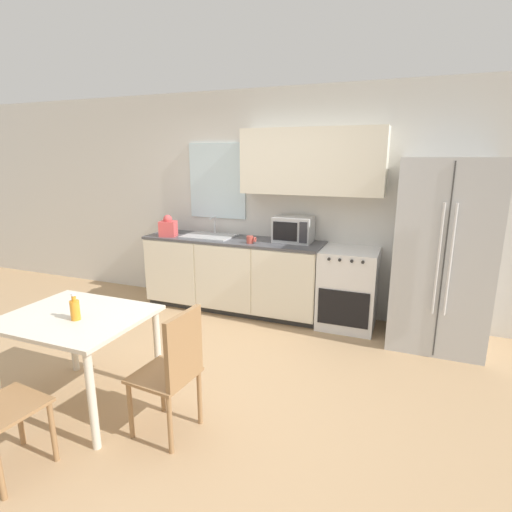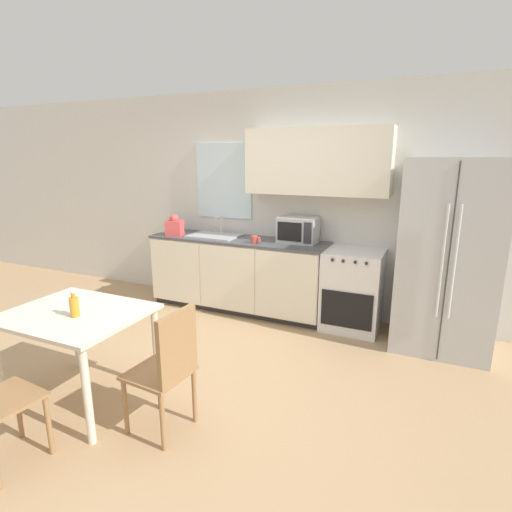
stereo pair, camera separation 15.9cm
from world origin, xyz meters
name	(u,v)px [view 2 (the right image)]	position (x,y,z in m)	size (l,w,h in m)	color
ground_plane	(192,379)	(0.00, 0.00, 0.00)	(12.00, 12.00, 0.00)	tan
wall_back	(282,196)	(0.08, 1.97, 1.44)	(12.00, 0.38, 2.70)	silver
kitchen_counter	(238,274)	(-0.39, 1.68, 0.47)	(2.26, 0.61, 0.92)	#333333
oven_range	(352,290)	(1.06, 1.68, 0.45)	(0.63, 0.60, 0.90)	white
refrigerator	(447,257)	(1.97, 1.59, 0.95)	(0.90, 0.80, 1.91)	silver
kitchen_sink	(215,235)	(-0.72, 1.69, 0.94)	(0.63, 0.44, 0.23)	#B7BABC
microwave	(298,230)	(0.37, 1.78, 1.07)	(0.45, 0.33, 0.30)	#B7BABC
coffee_mug	(255,240)	(-0.07, 1.52, 0.97)	(0.11, 0.08, 0.09)	#BF4C3F
grocery_bag_0	(175,226)	(-1.21, 1.52, 1.04)	(0.24, 0.22, 0.27)	#D14C4C
dining_table	(77,325)	(-0.64, -0.60, 0.64)	(1.04, 0.85, 0.75)	beige
dining_chair_side	(169,364)	(0.25, -0.65, 0.54)	(0.43, 0.43, 0.93)	#997047
drink_bottle	(74,306)	(-0.57, -0.66, 0.83)	(0.07, 0.07, 0.20)	orange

